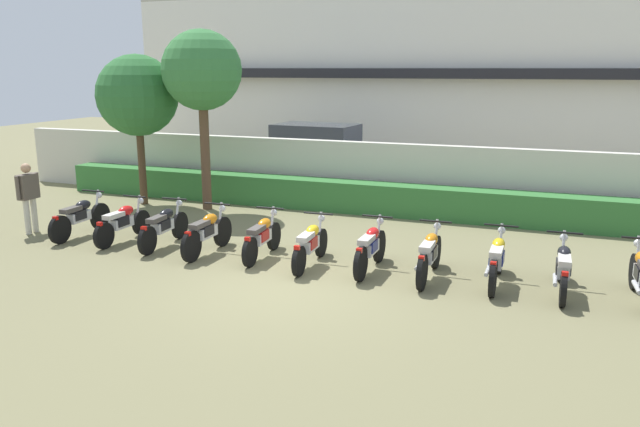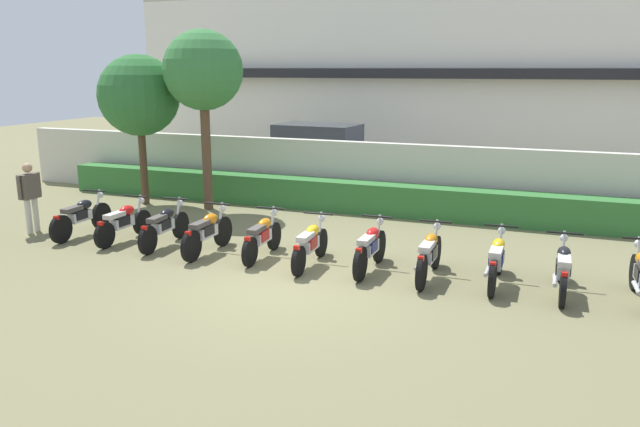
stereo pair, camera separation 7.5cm
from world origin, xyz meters
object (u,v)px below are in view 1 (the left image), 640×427
parked_car (320,153)px  inspector_person (28,192)px  motorcycle_in_row_8 (497,260)px  motorcycle_in_row_9 (563,268)px  motorcycle_in_row_2 (164,226)px  motorcycle_in_row_5 (310,244)px  motorcycle_in_row_6 (370,248)px  tree_near_inspector (137,96)px  motorcycle_in_row_1 (123,222)px  motorcycle_in_row_0 (80,217)px  tree_far_side (202,72)px  motorcycle_in_row_3 (207,232)px  motorcycle_in_row_7 (429,254)px  motorcycle_in_row_4 (262,237)px

parked_car → inspector_person: 9.65m
motorcycle_in_row_8 → motorcycle_in_row_9: motorcycle_in_row_8 is taller
motorcycle_in_row_2 → motorcycle_in_row_5: motorcycle_in_row_2 is taller
parked_car → motorcycle_in_row_6: bearing=-60.0°
motorcycle_in_row_5 → parked_car: bearing=17.1°
motorcycle_in_row_2 → motorcycle_in_row_8: size_ratio=1.00×
tree_near_inspector → motorcycle_in_row_5: bearing=-28.9°
motorcycle_in_row_1 → motorcycle_in_row_8: 7.93m
motorcycle_in_row_0 → motorcycle_in_row_2: (2.25, -0.02, -0.01)m
parked_car → motorcycle_in_row_9: bearing=-45.0°
parked_car → motorcycle_in_row_2: 8.76m
tree_near_inspector → motorcycle_in_row_8: tree_near_inspector is taller
motorcycle_in_row_6 → parked_car: bearing=26.6°
tree_far_side → motorcycle_in_row_3: tree_far_side is taller
motorcycle_in_row_7 → inspector_person: 9.22m
motorcycle_in_row_0 → motorcycle_in_row_6: motorcycle_in_row_6 is taller
motorcycle_in_row_3 → motorcycle_in_row_7: bearing=-88.6°
motorcycle_in_row_2 → motorcycle_in_row_6: bearing=-94.3°
motorcycle_in_row_1 → motorcycle_in_row_5: 4.48m
motorcycle_in_row_9 → inspector_person: (-11.46, -0.15, 0.51)m
motorcycle_in_row_2 → motorcycle_in_row_7: size_ratio=1.00×
tree_near_inspector → motorcycle_in_row_5: tree_near_inspector is taller
motorcycle_in_row_4 → motorcycle_in_row_9: bearing=-93.0°
motorcycle_in_row_4 → motorcycle_in_row_8: bearing=-92.5°
motorcycle_in_row_5 → motorcycle_in_row_8: (3.45, 0.18, 0.02)m
motorcycle_in_row_1 → motorcycle_in_row_0: bearing=89.2°
parked_car → tree_near_inspector: size_ratio=1.12×
parked_car → motorcycle_in_row_8: (6.64, -8.70, -0.48)m
tree_far_side → motorcycle_in_row_8: tree_far_side is taller
parked_car → motorcycle_in_row_1: size_ratio=2.52×
motorcycle_in_row_3 → motorcycle_in_row_9: motorcycle_in_row_3 is taller
parked_car → motorcycle_in_row_4: bearing=-72.9°
motorcycle_in_row_2 → motorcycle_in_row_3: 1.16m
tree_far_side → motorcycle_in_row_6: 7.35m
motorcycle_in_row_6 → motorcycle_in_row_9: bearing=-89.4°
tree_far_side → motorcycle_in_row_7: 8.25m
motorcycle_in_row_9 → inspector_person: bearing=89.4°
motorcycle_in_row_5 → inspector_person: 6.95m
tree_near_inspector → motorcycle_in_row_7: size_ratio=2.12×
motorcycle_in_row_2 → motorcycle_in_row_9: size_ratio=1.01×
motorcycle_in_row_5 → motorcycle_in_row_7: bearing=-90.5°
parked_car → motorcycle_in_row_5: (3.20, -8.88, -0.50)m
motorcycle_in_row_1 → inspector_person: inspector_person is taller
motorcycle_in_row_4 → motorcycle_in_row_6: size_ratio=0.97×
motorcycle_in_row_6 → motorcycle_in_row_8: bearing=-88.0°
parked_car → motorcycle_in_row_8: size_ratio=2.38×
motorcycle_in_row_9 → motorcycle_in_row_0: bearing=88.4°
motorcycle_in_row_3 → motorcycle_in_row_6: bearing=-87.8°
motorcycle_in_row_1 → motorcycle_in_row_4: bearing=-89.3°
motorcycle_in_row_3 → inspector_person: size_ratio=1.15×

